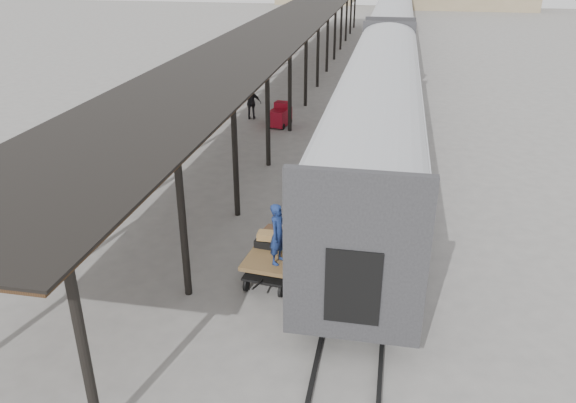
# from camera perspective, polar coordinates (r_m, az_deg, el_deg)

# --- Properties ---
(ground) EXTENTS (160.00, 160.00, 0.00)m
(ground) POSITION_cam_1_polar(r_m,az_deg,el_deg) (17.02, -3.44, -6.07)
(ground) COLOR slate
(ground) RESTS_ON ground
(train) EXTENTS (3.45, 76.01, 4.01)m
(train) POSITION_cam_1_polar(r_m,az_deg,el_deg) (48.33, 10.53, 17.14)
(train) COLOR silver
(train) RESTS_ON ground
(canopy) EXTENTS (4.90, 64.30, 4.15)m
(canopy) POSITION_cam_1_polar(r_m,az_deg,el_deg) (39.10, 0.20, 17.77)
(canopy) COLOR #422B19
(canopy) RESTS_ON ground
(rails) EXTENTS (1.54, 150.00, 0.12)m
(rails) POSITION_cam_1_polar(r_m,az_deg,el_deg) (48.92, 10.30, 14.11)
(rails) COLOR black
(rails) RESTS_ON ground
(baggage_cart) EXTENTS (1.50, 2.52, 0.86)m
(baggage_cart) POSITION_cam_1_polar(r_m,az_deg,el_deg) (15.97, -1.39, -5.55)
(baggage_cart) COLOR brown
(baggage_cart) RESTS_ON ground
(suitcase_stack) EXTENTS (1.22, 1.09, 0.44)m
(suitcase_stack) POSITION_cam_1_polar(r_m,az_deg,el_deg) (16.12, -1.50, -3.69)
(suitcase_stack) COLOR #3B3B3D
(suitcase_stack) RESTS_ON baggage_cart
(luggage_tug) EXTENTS (1.09, 1.51, 1.22)m
(luggage_tug) POSITION_cam_1_polar(r_m,az_deg,el_deg) (29.59, -0.78, 8.71)
(luggage_tug) COLOR maroon
(luggage_tug) RESTS_ON ground
(porter) EXTENTS (0.57, 0.71, 1.71)m
(porter) POSITION_cam_1_polar(r_m,az_deg,el_deg) (14.85, -1.01, -3.31)
(porter) COLOR navy
(porter) RESTS_ON baggage_cart
(pedestrian) EXTENTS (1.11, 0.59, 1.80)m
(pedestrian) POSITION_cam_1_polar(r_m,az_deg,el_deg) (30.85, -3.73, 9.98)
(pedestrian) COLOR black
(pedestrian) RESTS_ON ground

